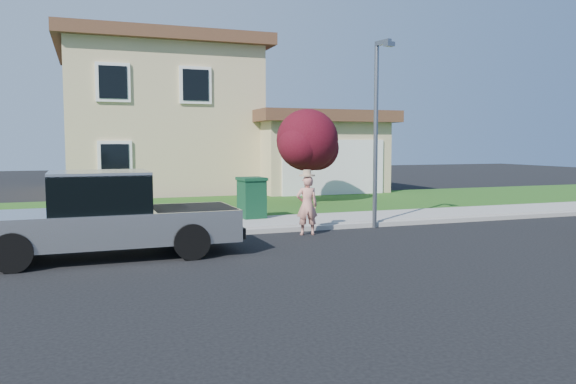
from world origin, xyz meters
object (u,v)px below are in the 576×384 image
Objects in this scene: pickup_truck at (106,217)px; street_lamp at (377,123)px; ornamental_tree at (308,143)px; woman at (307,204)px; trash_bin at (252,197)px.

street_lamp is at bearing 12.30° from pickup_truck.
pickup_truck is at bearing -134.94° from ornamental_tree.
street_lamp reaches higher than ornamental_tree.
street_lamp is (2.14, 0.42, 2.03)m from woman.
pickup_truck reaches higher than woman.
street_lamp reaches higher than pickup_truck.
trash_bin is 4.07m from street_lamp.
ornamental_tree is at bearing 75.93° from street_lamp.
woman is 6.66m from ornamental_tree.
ornamental_tree is at bearing 44.13° from trash_bin.
woman reaches higher than trash_bin.
woman is at bearing -112.02° from ornamental_tree.
ornamental_tree is 5.63m from street_lamp.
street_lamp is (6.89, 1.60, 1.99)m from pickup_truck.
trash_bin is (-3.14, -3.55, -1.53)m from ornamental_tree.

